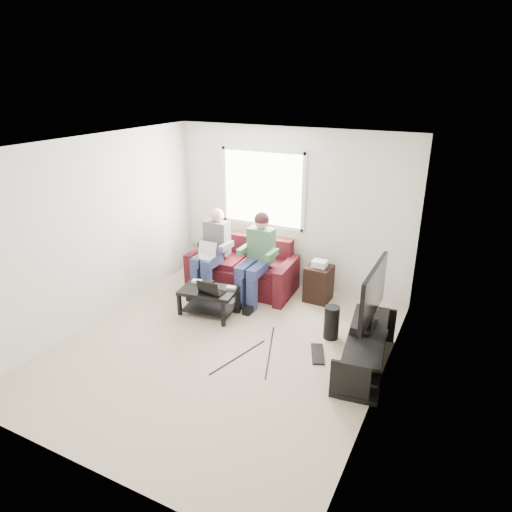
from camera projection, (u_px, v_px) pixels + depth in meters
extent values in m
plane|color=#C2B797|center=(222.00, 347.00, 5.97)|extent=(4.50, 4.50, 0.00)
plane|color=white|center=(215.00, 145.00, 5.01)|extent=(4.50, 4.50, 0.00)
plane|color=silver|center=(291.00, 210.00, 7.36)|extent=(4.50, 0.00, 4.50)
plane|color=silver|center=(73.00, 347.00, 3.62)|extent=(4.50, 0.00, 4.50)
plane|color=silver|center=(95.00, 231.00, 6.32)|extent=(0.00, 4.50, 4.50)
plane|color=silver|center=(387.00, 287.00, 4.65)|extent=(0.00, 4.50, 4.50)
cube|color=white|center=(263.00, 188.00, 7.45)|extent=(1.40, 0.01, 1.20)
cube|color=silver|center=(263.00, 188.00, 7.44)|extent=(1.48, 0.04, 1.28)
cube|color=#4D131D|center=(242.00, 277.00, 7.58)|extent=(1.50, 0.87, 0.41)
cube|color=#4D131D|center=(251.00, 247.00, 7.71)|extent=(1.47, 0.29, 0.42)
cube|color=#4D131D|center=(201.00, 263.00, 7.88)|extent=(0.20, 0.89, 0.59)
cube|color=#4D131D|center=(287.00, 281.00, 7.21)|extent=(0.20, 0.89, 0.59)
cube|color=#4D131D|center=(222.00, 259.00, 7.62)|extent=(0.72, 0.70, 0.10)
cube|color=#4D131D|center=(261.00, 267.00, 7.31)|extent=(0.72, 0.70, 0.10)
cube|color=navy|center=(202.00, 259.00, 7.29)|extent=(0.16, 0.45, 0.14)
cube|color=navy|center=(212.00, 261.00, 7.21)|extent=(0.16, 0.45, 0.14)
cube|color=navy|center=(196.00, 282.00, 7.26)|extent=(0.13, 0.13, 0.51)
cube|color=navy|center=(207.00, 284.00, 7.18)|extent=(0.13, 0.13, 0.51)
cube|color=slate|center=(217.00, 238.00, 7.42)|extent=(0.40, 0.22, 0.55)
sphere|color=#DEA98B|center=(217.00, 215.00, 7.30)|extent=(0.22, 0.22, 0.22)
cube|color=navy|center=(246.00, 268.00, 6.96)|extent=(0.16, 0.45, 0.14)
cube|color=navy|center=(258.00, 270.00, 6.88)|extent=(0.16, 0.45, 0.14)
cube|color=navy|center=(240.00, 292.00, 6.93)|extent=(0.13, 0.13, 0.51)
cube|color=navy|center=(252.00, 294.00, 6.84)|extent=(0.13, 0.13, 0.51)
cube|color=#5B5D5E|center=(261.00, 245.00, 7.09)|extent=(0.40, 0.22, 0.55)
sphere|color=#DEA98B|center=(262.00, 222.00, 6.97)|extent=(0.22, 0.22, 0.22)
sphere|color=#341A1C|center=(262.00, 220.00, 6.95)|extent=(0.23, 0.23, 0.23)
cube|color=black|center=(208.00, 291.00, 6.67)|extent=(0.87, 0.61, 0.05)
cube|color=black|center=(209.00, 308.00, 6.78)|extent=(0.78, 0.52, 0.02)
cube|color=black|center=(179.00, 304.00, 6.72)|extent=(0.05, 0.05, 0.36)
cube|color=black|center=(223.00, 315.00, 6.41)|extent=(0.05, 0.05, 0.36)
cube|color=black|center=(196.00, 292.00, 7.09)|extent=(0.05, 0.05, 0.36)
cube|color=black|center=(238.00, 302.00, 6.77)|extent=(0.05, 0.05, 0.36)
cube|color=silver|center=(197.00, 281.00, 6.87)|extent=(0.16, 0.12, 0.04)
cube|color=black|center=(209.00, 282.00, 6.85)|extent=(0.15, 0.11, 0.04)
cube|color=gray|center=(231.00, 288.00, 6.66)|extent=(0.16, 0.12, 0.04)
cube|color=black|center=(367.00, 334.00, 5.41)|extent=(0.62, 1.48, 0.04)
cube|color=black|center=(366.00, 350.00, 5.49)|extent=(0.58, 1.41, 0.03)
cube|color=black|center=(364.00, 364.00, 5.56)|extent=(0.62, 1.48, 0.06)
cube|color=black|center=(350.00, 382.00, 4.91)|extent=(0.43, 0.10, 0.48)
cube|color=black|center=(379.00, 324.00, 6.07)|extent=(0.43, 0.10, 0.48)
cube|color=black|center=(370.00, 327.00, 5.47)|extent=(0.12, 0.40, 0.04)
cube|color=black|center=(370.00, 321.00, 5.45)|extent=(0.06, 0.06, 0.12)
cube|color=black|center=(373.00, 292.00, 5.30)|extent=(0.05, 1.10, 0.65)
cube|color=#DD3489|center=(371.00, 292.00, 5.32)|extent=(0.01, 1.01, 0.58)
cube|color=black|center=(360.00, 323.00, 5.51)|extent=(0.12, 0.50, 0.10)
cylinder|color=#B4834D|center=(376.00, 305.00, 5.92)|extent=(0.08, 0.08, 0.12)
cube|color=silver|center=(357.00, 364.00, 5.14)|extent=(0.30, 0.22, 0.06)
cube|color=gray|center=(372.00, 334.00, 5.72)|extent=(0.34, 0.26, 0.08)
cube|color=black|center=(365.00, 348.00, 5.43)|extent=(0.38, 0.30, 0.07)
cylinder|color=black|center=(332.00, 322.00, 6.11)|extent=(0.20, 0.20, 0.46)
cube|color=black|center=(318.00, 354.00, 5.80)|extent=(0.32, 0.48, 0.03)
cube|color=black|center=(319.00, 283.00, 7.13)|extent=(0.38, 0.38, 0.57)
cube|color=silver|center=(320.00, 264.00, 7.01)|extent=(0.22, 0.18, 0.10)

